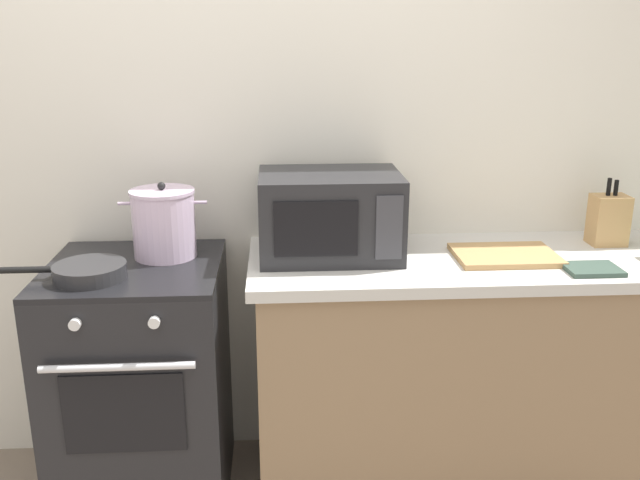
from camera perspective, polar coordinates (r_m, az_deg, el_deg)
back_wall at (r=2.70m, az=-0.55°, el=7.37°), size 4.40×0.10×2.50m
lower_cabinet_right at (r=2.74m, az=12.80°, el=-10.92°), size 1.64×0.56×0.88m
countertop_right at (r=2.56m, az=13.47°, el=-1.76°), size 1.70×0.60×0.04m
stove at (r=2.65m, az=-14.49°, el=-11.49°), size 0.60×0.64×0.92m
stock_pot at (r=2.51m, az=-12.80°, el=1.36°), size 0.31×0.23×0.27m
frying_pan at (r=2.38m, az=-18.70°, el=-2.48°), size 0.44×0.24×0.05m
microwave at (r=2.46m, az=0.82°, el=2.11°), size 0.50×0.37×0.30m
cutting_board at (r=2.55m, az=15.09°, el=-1.22°), size 0.36×0.26×0.02m
knife_block at (r=2.82m, az=22.78°, el=1.57°), size 0.13×0.10×0.26m
oven_mitt at (r=2.50m, az=21.62°, el=-2.25°), size 0.18×0.14×0.02m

